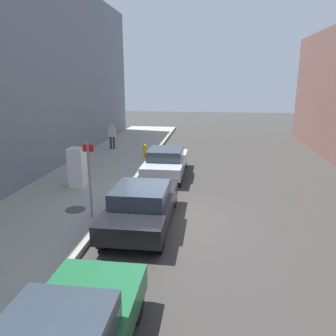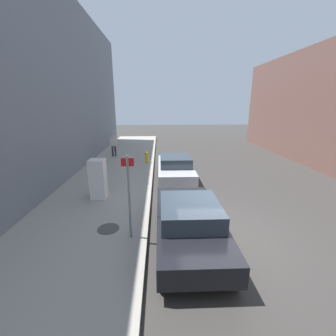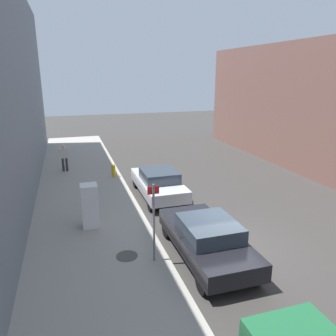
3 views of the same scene
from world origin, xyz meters
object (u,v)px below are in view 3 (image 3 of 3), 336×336
object	(u,v)px
parked_sedan_silver	(158,183)
fire_hydrant	(113,170)
pedestrian_walking_far	(64,156)
parked_sedan_dark	(207,238)
street_sign_post	(154,219)
discarded_refrigerator	(90,206)

from	to	relation	value
parked_sedan_silver	fire_hydrant	bearing A→B (deg)	117.12
fire_hydrant	pedestrian_walking_far	bearing A→B (deg)	142.72
pedestrian_walking_far	parked_sedan_dark	world-z (taller)	pedestrian_walking_far
parked_sedan_silver	street_sign_post	bearing A→B (deg)	-106.96
discarded_refrigerator	parked_sedan_silver	size ratio (longest dim) A/B	0.38
pedestrian_walking_far	parked_sedan_silver	bearing A→B (deg)	-53.85
pedestrian_walking_far	parked_sedan_silver	xyz separation A→B (m)	(4.37, -5.39, -0.39)
street_sign_post	parked_sedan_dark	size ratio (longest dim) A/B	0.56
discarded_refrigerator	parked_sedan_silver	distance (m)	4.40
discarded_refrigerator	parked_sedan_silver	world-z (taller)	discarded_refrigerator
street_sign_post	parked_sedan_dark	xyz separation A→B (m)	(1.75, -0.10, -0.88)
street_sign_post	parked_sedan_dark	bearing A→B (deg)	-3.29
pedestrian_walking_far	discarded_refrigerator	bearing A→B (deg)	-86.58
discarded_refrigerator	pedestrian_walking_far	bearing A→B (deg)	96.32
fire_hydrant	parked_sedan_dark	distance (m)	9.40
street_sign_post	pedestrian_walking_far	distance (m)	11.45
parked_sedan_dark	street_sign_post	bearing A→B (deg)	176.71
street_sign_post	parked_sedan_dark	distance (m)	1.96
discarded_refrigerator	pedestrian_walking_far	distance (m)	8.11
fire_hydrant	parked_sedan_silver	world-z (taller)	parked_sedan_silver
pedestrian_walking_far	parked_sedan_dark	bearing A→B (deg)	-71.66
parked_sedan_dark	parked_sedan_silver	world-z (taller)	parked_sedan_silver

